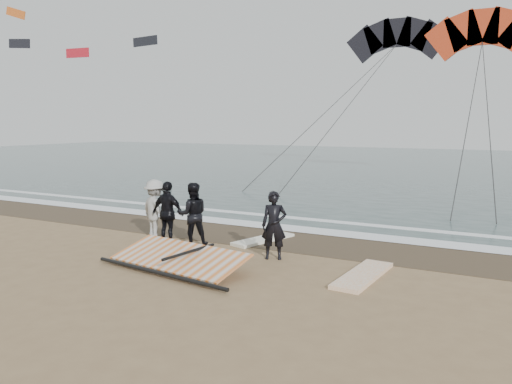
# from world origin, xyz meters

# --- Properties ---
(ground) EXTENTS (120.00, 120.00, 0.00)m
(ground) POSITION_xyz_m (0.00, 0.00, 0.00)
(ground) COLOR #8C704C
(ground) RESTS_ON ground
(sea) EXTENTS (120.00, 54.00, 0.02)m
(sea) POSITION_xyz_m (0.00, 33.00, 0.01)
(sea) COLOR #233838
(sea) RESTS_ON ground
(wet_sand) EXTENTS (120.00, 2.80, 0.01)m
(wet_sand) POSITION_xyz_m (0.00, 4.50, 0.01)
(wet_sand) COLOR #4C3D2B
(wet_sand) RESTS_ON ground
(foam_near) EXTENTS (120.00, 0.90, 0.01)m
(foam_near) POSITION_xyz_m (0.00, 5.90, 0.03)
(foam_near) COLOR white
(foam_near) RESTS_ON sea
(foam_far) EXTENTS (120.00, 0.45, 0.01)m
(foam_far) POSITION_xyz_m (0.00, 7.60, 0.03)
(foam_far) COLOR white
(foam_far) RESTS_ON sea
(man_main) EXTENTS (0.75, 0.63, 1.75)m
(man_main) POSITION_xyz_m (0.77, 2.38, 0.88)
(man_main) COLOR black
(man_main) RESTS_ON ground
(board_white) EXTENTS (0.85, 2.42, 0.09)m
(board_white) POSITION_xyz_m (3.22, 1.91, 0.05)
(board_white) COLOR white
(board_white) RESTS_ON ground
(board_cream) EXTENTS (1.19, 2.21, 0.09)m
(board_cream) POSITION_xyz_m (-0.33, 3.98, 0.04)
(board_cream) COLOR white
(board_cream) RESTS_ON ground
(trio_cluster) EXTENTS (2.62, 1.17, 1.82)m
(trio_cluster) POSITION_xyz_m (-2.65, 2.58, 0.90)
(trio_cluster) COLOR black
(trio_cluster) RESTS_ON ground
(sail_rig) EXTENTS (3.98, 2.15, 0.49)m
(sail_rig) POSITION_xyz_m (-0.94, 0.69, 0.19)
(sail_rig) COLOR black
(sail_rig) RESTS_ON ground
(kite_red) EXTENTS (7.02, 6.84, 15.64)m
(kite_red) POSITION_xyz_m (4.08, 22.92, 8.27)
(kite_red) COLOR red
(kite_red) RESTS_ON ground
(kite_dark) EXTENTS (8.31, 8.15, 18.46)m
(kite_dark) POSITION_xyz_m (-1.86, 28.12, 9.12)
(kite_dark) COLOR black
(kite_dark) RESTS_ON ground
(distant_kites) EXTENTS (19.56, 6.12, 6.58)m
(distant_kites) POSITION_xyz_m (-35.86, 29.00, 12.16)
(distant_kites) COLOR black
(distant_kites) RESTS_ON ground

